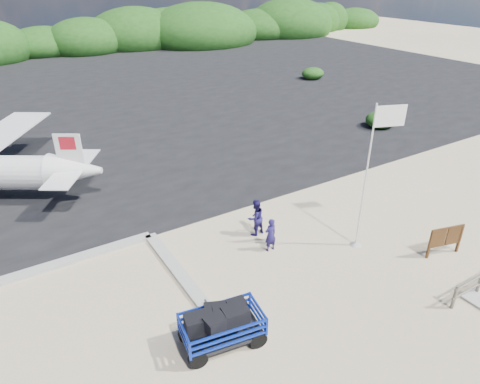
{
  "coord_description": "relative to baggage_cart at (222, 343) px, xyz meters",
  "views": [
    {
      "loc": [
        -9.54,
        -10.87,
        10.79
      ],
      "look_at": [
        -0.5,
        3.73,
        1.76
      ],
      "focal_mm": 32.0,
      "sensor_mm": 36.0,
      "label": 1
    }
  ],
  "objects": [
    {
      "name": "ground",
      "position": [
        4.77,
        2.09,
        0.0
      ],
      "size": [
        160.0,
        160.0,
        0.0
      ],
      "primitive_type": "plane",
      "color": "beige"
    },
    {
      "name": "asphalt_apron",
      "position": [
        4.77,
        32.09,
        0.0
      ],
      "size": [
        90.0,
        50.0,
        0.04
      ],
      "primitive_type": null,
      "color": "#B2B2B2",
      "rests_on": "ground"
    },
    {
      "name": "lagoon",
      "position": [
        -4.23,
        3.59,
        0.0
      ],
      "size": [
        9.0,
        7.0,
        0.4
      ],
      "primitive_type": null,
      "color": "#B2B2B2",
      "rests_on": "ground"
    },
    {
      "name": "vegetation_band",
      "position": [
        4.77,
        57.09,
        0.0
      ],
      "size": [
        124.0,
        8.0,
        4.4
      ],
      "primitive_type": null,
      "color": "#B2B2B2",
      "rests_on": "ground"
    },
    {
      "name": "baggage_cart",
      "position": [
        0.0,
        0.0,
        0.0
      ],
      "size": [
        3.01,
        2.0,
        1.4
      ],
      "primitive_type": null,
      "rotation": [
        0.0,
        0.0,
        -0.15
      ],
      "color": "#0B28AB",
      "rests_on": "ground"
    },
    {
      "name": "flagpole",
      "position": [
        7.72,
        1.74,
        0.0
      ],
      "size": [
        1.38,
        0.95,
        6.35
      ],
      "primitive_type": null,
      "rotation": [
        0.0,
        0.0,
        -0.37
      ],
      "color": "white",
      "rests_on": "ground"
    },
    {
      "name": "signboard",
      "position": [
        10.3,
        -0.69,
        0.0
      ],
      "size": [
        1.69,
        0.58,
        1.41
      ],
      "primitive_type": null,
      "rotation": [
        0.0,
        0.0,
        -0.25
      ],
      "color": "#533317",
      "rests_on": "ground"
    },
    {
      "name": "crew_a",
      "position": [
        4.3,
        3.42,
        0.77
      ],
      "size": [
        0.57,
        0.38,
        1.54
      ],
      "primitive_type": "imported",
      "rotation": [
        0.0,
        0.0,
        3.16
      ],
      "color": "#1E1756",
      "rests_on": "ground"
    },
    {
      "name": "crew_b",
      "position": [
        4.46,
        4.8,
        0.87
      ],
      "size": [
        0.91,
        0.74,
        1.74
      ],
      "primitive_type": "imported",
      "rotation": [
        0.0,
        0.0,
        3.25
      ],
      "color": "#1E1756",
      "rests_on": "ground"
    },
    {
      "name": "aircraft_large",
      "position": [
        21.99,
        27.32,
        0.0
      ],
      "size": [
        21.15,
        21.15,
        4.59
      ],
      "primitive_type": null,
      "rotation": [
        0.0,
        0.0,
        2.57
      ],
      "color": "#B2B2B2",
      "rests_on": "ground"
    }
  ]
}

